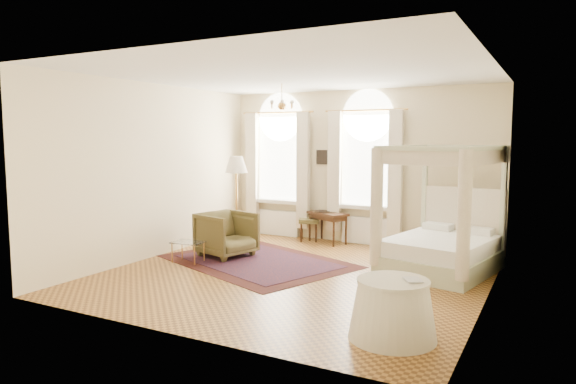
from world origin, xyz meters
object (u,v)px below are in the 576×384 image
stool (309,222)px  side_table (393,309)px  writing_desk (328,217)px  coffee_table (188,244)px  floor_lamp (236,169)px  canopy_bed (440,244)px  nightstand (488,242)px  armchair (227,234)px

stool → side_table: bearing=-54.7°
writing_desk → stool: (-0.45, 0.00, -0.16)m
coffee_table → floor_lamp: size_ratio=0.31×
canopy_bed → writing_desk: size_ratio=2.25×
floor_lamp → coffee_table: bearing=-84.4°
nightstand → coffee_table: nightstand is taller
canopy_bed → nightstand: 1.54m
nightstand → writing_desk: (-3.27, -0.03, 0.25)m
armchair → coffee_table: size_ratio=1.61×
stool → armchair: size_ratio=0.60×
floor_lamp → side_table: floor_lamp is taller
canopy_bed → stool: 3.42m
armchair → side_table: (4.00, -2.50, -0.09)m
canopy_bed → stool: bearing=156.2°
canopy_bed → side_table: 3.22m
writing_desk → coffee_table: (-1.56, -2.83, -0.23)m
canopy_bed → floor_lamp: size_ratio=1.20×
writing_desk → coffee_table: size_ratio=1.71×
canopy_bed → side_table: (0.13, -3.22, -0.15)m
stool → floor_lamp: bearing=-144.2°
writing_desk → side_table: (2.80, -4.60, -0.23)m
nightstand → floor_lamp: size_ratio=0.34×
stool → floor_lamp: size_ratio=0.30×
canopy_bed → armchair: (-3.88, -0.72, -0.06)m
canopy_bed → armchair: canopy_bed is taller
stool → armchair: 2.23m
side_table → coffee_table: bearing=157.9°
armchair → coffee_table: armchair is taller
writing_desk → stool: size_ratio=1.76×
floor_lamp → side_table: 5.97m
nightstand → floor_lamp: bearing=-169.2°
stool → coffee_table: size_ratio=0.97×
writing_desk → floor_lamp: bearing=-151.9°
canopy_bed → side_table: bearing=-87.8°
nightstand → coffee_table: bearing=-149.4°
canopy_bed → nightstand: (0.60, 1.41, -0.17)m
stool → coffee_table: 3.04m
writing_desk → stool: bearing=179.8°
armchair → side_table: bearing=-107.0°
coffee_table → floor_lamp: bearing=95.6°
canopy_bed → side_table: size_ratio=2.25×
writing_desk → armchair: 2.42m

